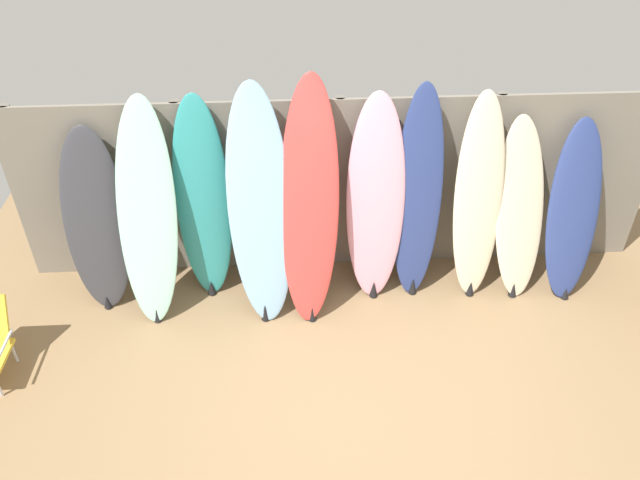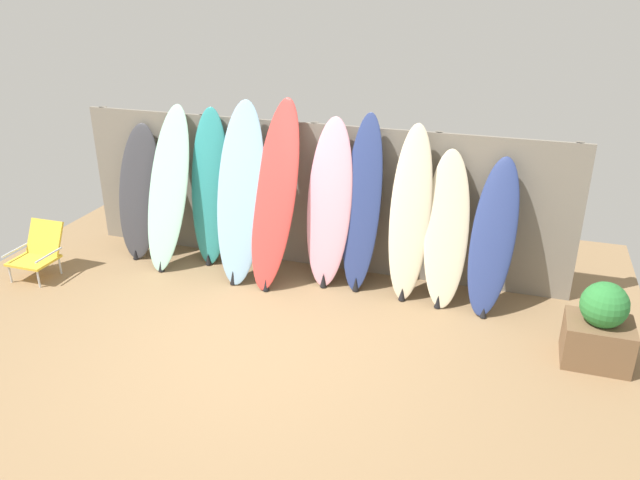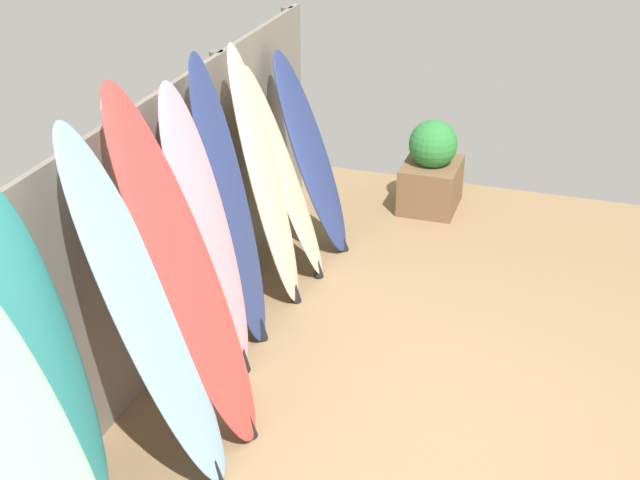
% 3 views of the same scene
% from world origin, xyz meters
% --- Properties ---
extents(ground, '(7.68, 7.68, 0.00)m').
position_xyz_m(ground, '(0.00, 0.00, 0.00)').
color(ground, '#8E704C').
extents(fence_back, '(6.08, 0.11, 1.80)m').
position_xyz_m(fence_back, '(-0.00, 2.01, 0.90)').
color(fence_back, gray).
rests_on(fence_back, ground).
extents(surfboard_charcoal_0, '(0.61, 0.60, 1.68)m').
position_xyz_m(surfboard_charcoal_0, '(-2.22, 1.66, 0.83)').
color(surfboard_charcoal_0, '#38383D').
rests_on(surfboard_charcoal_0, ground).
extents(surfboard_seafoam_1, '(0.56, 0.83, 1.94)m').
position_xyz_m(surfboard_seafoam_1, '(-1.73, 1.55, 0.96)').
color(surfboard_seafoam_1, '#9ED6BC').
rests_on(surfboard_seafoam_1, ground).
extents(surfboard_teal_2, '(0.52, 0.46, 1.94)m').
position_xyz_m(surfboard_teal_2, '(-1.26, 1.74, 0.96)').
color(surfboard_teal_2, teal).
rests_on(surfboard_teal_2, ground).
extents(surfboard_skyblue_3, '(0.64, 0.83, 2.07)m').
position_xyz_m(surfboard_skyblue_3, '(-0.73, 1.50, 1.02)').
color(surfboard_skyblue_3, '#8CB7D6').
rests_on(surfboard_skyblue_3, ground).
extents(surfboard_red_4, '(0.60, 0.90, 2.12)m').
position_xyz_m(surfboard_red_4, '(-0.30, 1.50, 1.05)').
color(surfboard_red_4, '#D13D38').
rests_on(surfboard_red_4, ground).
extents(surfboard_pink_5, '(0.56, 0.53, 1.94)m').
position_xyz_m(surfboard_pink_5, '(0.31, 1.64, 0.96)').
color(surfboard_pink_5, pink).
rests_on(surfboard_pink_5, ground).
extents(surfboard_navy_6, '(0.48, 0.51, 2.01)m').
position_xyz_m(surfboard_navy_6, '(0.69, 1.65, 0.99)').
color(surfboard_navy_6, navy).
rests_on(surfboard_navy_6, ground).
extents(surfboard_cream_7, '(0.45, 0.53, 1.93)m').
position_xyz_m(surfboard_cream_7, '(1.24, 1.62, 0.96)').
color(surfboard_cream_7, beige).
rests_on(surfboard_cream_7, ground).
extents(surfboard_cream_8, '(0.55, 0.68, 1.67)m').
position_xyz_m(surfboard_cream_8, '(1.65, 1.62, 0.82)').
color(surfboard_cream_8, beige).
rests_on(surfboard_cream_8, ground).
extents(surfboard_navy_9, '(0.54, 0.73, 1.65)m').
position_xyz_m(surfboard_navy_9, '(2.15, 1.58, 0.82)').
color(surfboard_navy_9, navy).
rests_on(surfboard_navy_9, ground).
extents(beach_chair, '(0.50, 0.58, 0.63)m').
position_xyz_m(beach_chair, '(-3.07, 0.70, 0.32)').
color(beach_chair, silver).
rests_on(beach_chair, ground).
extents(planter_box, '(0.61, 0.50, 0.83)m').
position_xyz_m(planter_box, '(3.21, 0.80, 0.37)').
color(planter_box, brown).
rests_on(planter_box, ground).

